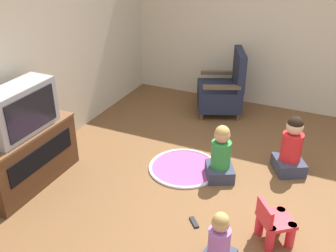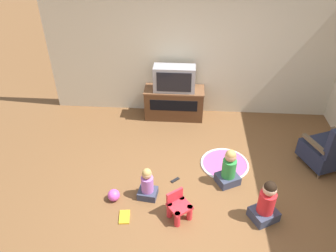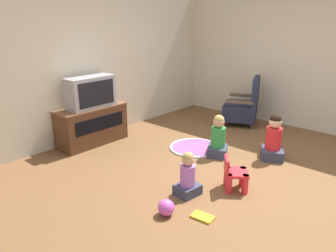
{
  "view_description": "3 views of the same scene",
  "coord_description": "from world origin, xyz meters",
  "px_view_note": "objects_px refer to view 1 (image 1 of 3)",
  "views": [
    {
      "loc": [
        -3.09,
        -0.63,
        2.52
      ],
      "look_at": [
        -0.17,
        0.71,
        0.84
      ],
      "focal_mm": 42.0,
      "sensor_mm": 36.0,
      "label": 1
    },
    {
      "loc": [
        -0.25,
        -3.43,
        3.68
      ],
      "look_at": [
        -0.54,
        0.72,
        0.78
      ],
      "focal_mm": 35.0,
      "sensor_mm": 36.0,
      "label": 2
    },
    {
      "loc": [
        -3.52,
        -2.14,
        2.0
      ],
      "look_at": [
        -0.51,
        0.53,
        0.66
      ],
      "focal_mm": 35.0,
      "sensor_mm": 36.0,
      "label": 3
    }
  ],
  "objects_px": {
    "yellow_kid_chair": "(274,224)",
    "child_watching_left": "(219,244)",
    "black_armchair": "(223,90)",
    "child_watching_center": "(291,148)",
    "remote_control": "(194,222)",
    "tv_cabinet": "(26,156)",
    "child_watching_right": "(221,156)",
    "television": "(20,110)"
  },
  "relations": [
    {
      "from": "yellow_kid_chair",
      "to": "child_watching_center",
      "type": "distance_m",
      "value": 1.18
    },
    {
      "from": "tv_cabinet",
      "to": "remote_control",
      "type": "relative_size",
      "value": 8.32
    },
    {
      "from": "tv_cabinet",
      "to": "child_watching_right",
      "type": "height_order",
      "value": "child_watching_right"
    },
    {
      "from": "child_watching_left",
      "to": "remote_control",
      "type": "distance_m",
      "value": 0.58
    },
    {
      "from": "yellow_kid_chair",
      "to": "child_watching_center",
      "type": "height_order",
      "value": "child_watching_center"
    },
    {
      "from": "television",
      "to": "child_watching_left",
      "type": "xyz_separation_m",
      "value": [
        -0.27,
        -2.19,
        -0.64
      ]
    },
    {
      "from": "black_armchair",
      "to": "child_watching_center",
      "type": "height_order",
      "value": "black_armchair"
    },
    {
      "from": "tv_cabinet",
      "to": "child_watching_right",
      "type": "xyz_separation_m",
      "value": [
        0.94,
        -1.85,
        -0.05
      ]
    },
    {
      "from": "child_watching_center",
      "to": "remote_control",
      "type": "distance_m",
      "value": 1.45
    },
    {
      "from": "television",
      "to": "yellow_kid_chair",
      "type": "bearing_deg",
      "value": -85.38
    },
    {
      "from": "tv_cabinet",
      "to": "black_armchair",
      "type": "bearing_deg",
      "value": -27.8
    },
    {
      "from": "black_armchair",
      "to": "yellow_kid_chair",
      "type": "bearing_deg",
      "value": 4.21
    },
    {
      "from": "tv_cabinet",
      "to": "child_watching_left",
      "type": "xyz_separation_m",
      "value": [
        -0.27,
        -2.23,
        -0.09
      ]
    },
    {
      "from": "yellow_kid_chair",
      "to": "black_armchair",
      "type": "bearing_deg",
      "value": -10.41
    },
    {
      "from": "child_watching_right",
      "to": "child_watching_center",
      "type": "bearing_deg",
      "value": -83.84
    },
    {
      "from": "tv_cabinet",
      "to": "child_watching_left",
      "type": "bearing_deg",
      "value": -96.95
    },
    {
      "from": "yellow_kid_chair",
      "to": "child_watching_left",
      "type": "xyz_separation_m",
      "value": [
        -0.48,
        0.35,
        0.05
      ]
    },
    {
      "from": "black_armchair",
      "to": "child_watching_left",
      "type": "relative_size",
      "value": 1.73
    },
    {
      "from": "black_armchair",
      "to": "remote_control",
      "type": "xyz_separation_m",
      "value": [
        -2.45,
        -0.51,
        -0.33
      ]
    },
    {
      "from": "child_watching_left",
      "to": "child_watching_right",
      "type": "relative_size",
      "value": 0.84
    },
    {
      "from": "black_armchair",
      "to": "child_watching_center",
      "type": "relative_size",
      "value": 1.37
    },
    {
      "from": "television",
      "to": "child_watching_center",
      "type": "xyz_separation_m",
      "value": [
        1.38,
        -2.48,
        -0.58
      ]
    },
    {
      "from": "remote_control",
      "to": "child_watching_right",
      "type": "bearing_deg",
      "value": -41.19
    },
    {
      "from": "tv_cabinet",
      "to": "television",
      "type": "distance_m",
      "value": 0.55
    },
    {
      "from": "child_watching_center",
      "to": "remote_control",
      "type": "relative_size",
      "value": 4.87
    },
    {
      "from": "child_watching_right",
      "to": "remote_control",
      "type": "height_order",
      "value": "child_watching_right"
    },
    {
      "from": "television",
      "to": "child_watching_center",
      "type": "bearing_deg",
      "value": -60.86
    },
    {
      "from": "tv_cabinet",
      "to": "child_watching_center",
      "type": "bearing_deg",
      "value": -61.25
    },
    {
      "from": "child_watching_right",
      "to": "child_watching_left",
      "type": "bearing_deg",
      "value": 169.96
    },
    {
      "from": "television",
      "to": "child_watching_center",
      "type": "relative_size",
      "value": 1.15
    },
    {
      "from": "yellow_kid_chair",
      "to": "child_watching_right",
      "type": "height_order",
      "value": "child_watching_right"
    },
    {
      "from": "black_armchair",
      "to": "yellow_kid_chair",
      "type": "xyz_separation_m",
      "value": [
        -2.37,
        -1.22,
        -0.17
      ]
    },
    {
      "from": "television",
      "to": "black_armchair",
      "type": "relative_size",
      "value": 0.84
    },
    {
      "from": "child_watching_right",
      "to": "remote_control",
      "type": "xyz_separation_m",
      "value": [
        -0.82,
        -0.02,
        -0.27
      ]
    },
    {
      "from": "child_watching_left",
      "to": "child_watching_center",
      "type": "height_order",
      "value": "child_watching_center"
    },
    {
      "from": "child_watching_left",
      "to": "television",
      "type": "bearing_deg",
      "value": 89.98
    },
    {
      "from": "child_watching_center",
      "to": "black_armchair",
      "type": "bearing_deg",
      "value": 15.33
    },
    {
      "from": "black_armchair",
      "to": "child_watching_center",
      "type": "bearing_deg",
      "value": 21.39
    },
    {
      "from": "television",
      "to": "child_watching_center",
      "type": "height_order",
      "value": "television"
    },
    {
      "from": "black_armchair",
      "to": "remote_control",
      "type": "relative_size",
      "value": 6.66
    },
    {
      "from": "tv_cabinet",
      "to": "black_armchair",
      "type": "height_order",
      "value": "black_armchair"
    },
    {
      "from": "television",
      "to": "remote_control",
      "type": "height_order",
      "value": "television"
    }
  ]
}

